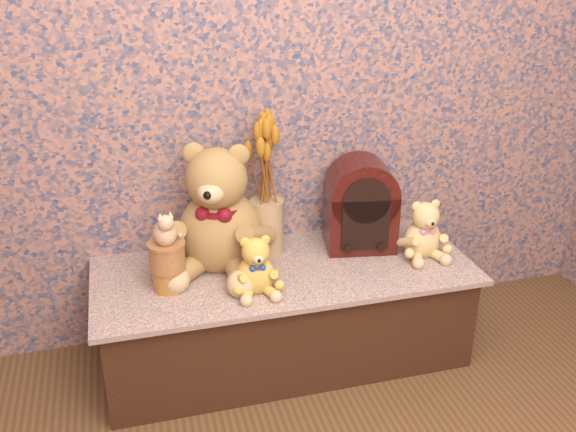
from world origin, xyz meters
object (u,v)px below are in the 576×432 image
teddy_small (423,225)px  cathedral_radio (361,203)px  biscuit_tin_lower (169,278)px  teddy_large (219,201)px  ceramic_vase (267,227)px  teddy_medium (255,261)px  cat_figurine (164,226)px

teddy_small → cathedral_radio: size_ratio=0.67×
biscuit_tin_lower → teddy_large: bearing=32.7°
ceramic_vase → biscuit_tin_lower: 0.45m
cathedral_radio → biscuit_tin_lower: (-0.78, -0.14, -0.15)m
teddy_small → ceramic_vase: 0.61m
cathedral_radio → biscuit_tin_lower: cathedral_radio is taller
teddy_medium → ceramic_vase: bearing=69.8°
biscuit_tin_lower → teddy_medium: bearing=-16.6°
teddy_large → biscuit_tin_lower: (-0.21, -0.14, -0.22)m
teddy_medium → cathedral_radio: (0.48, 0.23, 0.07)m
cat_figurine → teddy_medium: bearing=-22.9°
teddy_small → biscuit_tin_lower: size_ratio=2.18×
teddy_large → teddy_medium: 0.28m
teddy_large → teddy_small: size_ratio=2.10×
teddy_large → cat_figurine: teddy_large is taller
teddy_large → teddy_medium: (0.08, -0.23, -0.15)m
teddy_medium → cat_figurine: 0.34m
teddy_large → teddy_medium: teddy_large is taller
teddy_medium → ceramic_vase: size_ratio=1.03×
cat_figurine → ceramic_vase: bearing=18.3°
teddy_large → ceramic_vase: size_ratio=2.35×
teddy_medium → cat_figurine: size_ratio=1.71×
biscuit_tin_lower → teddy_small: bearing=0.5°
teddy_medium → biscuit_tin_lower: bearing=164.4°
ceramic_vase → teddy_small: bearing=-16.8°
cathedral_radio → teddy_small: bearing=-22.5°
teddy_medium → cat_figurine: bearing=164.4°
teddy_small → cathedral_radio: (-0.21, 0.13, 0.06)m
cat_figurine → biscuit_tin_lower: bearing=0.0°
teddy_medium → cathedral_radio: cathedral_radio is taller
teddy_large → cathedral_radio: bearing=23.0°
teddy_large → ceramic_vase: (0.19, 0.05, -0.15)m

